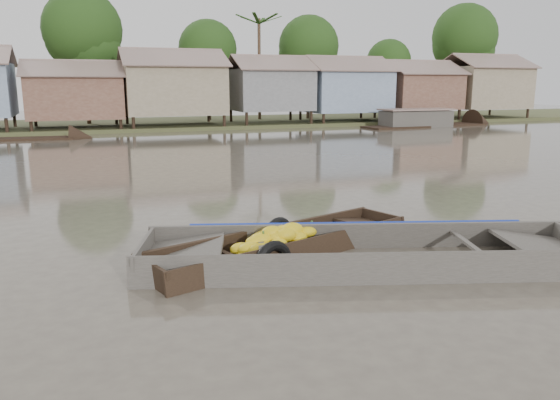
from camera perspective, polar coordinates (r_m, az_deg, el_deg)
name	(u,v)px	position (r m, az deg, el deg)	size (l,w,h in m)	color
ground	(307,260)	(9.87, 2.84, -6.28)	(120.00, 120.00, 0.00)	#4D453B
riverbank	(175,83)	(41.03, -10.94, 11.89)	(120.00, 12.47, 10.22)	#384723
banana_boat	(281,246)	(10.16, 0.14, -4.81)	(5.65, 3.00, 0.79)	black
viewer_boat	(368,260)	(9.75, 9.14, -6.23)	(8.11, 4.29, 0.63)	#3F3B35
distant_boats	(353,127)	(37.10, 7.59, 7.57)	(47.83, 16.22, 1.38)	black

